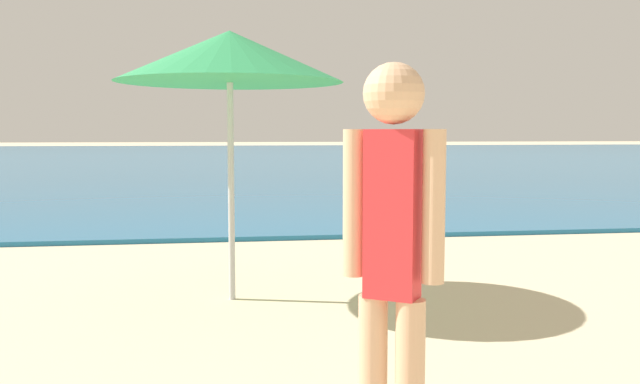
{
  "coord_description": "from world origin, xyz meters",
  "views": [
    {
      "loc": [
        -1.03,
        3.25,
        1.33
      ],
      "look_at": [
        -0.14,
        9.32,
        0.8
      ],
      "focal_mm": 38.07,
      "sensor_mm": 36.0,
      "label": 1
    }
  ],
  "objects": [
    {
      "name": "water",
      "position": [
        0.0,
        41.52,
        0.03
      ],
      "size": [
        160.0,
        60.0,
        0.06
      ],
      "primitive_type": "cube",
      "color": "#1E6B9E",
      "rests_on": "ground"
    },
    {
      "name": "person_standing",
      "position": [
        -0.45,
        5.48,
        0.89
      ],
      "size": [
        0.31,
        0.23,
        1.57
      ],
      "rotation": [
        0.0,
        0.0,
        5.7
      ],
      "color": "#DDAD84",
      "rests_on": "ground"
    },
    {
      "name": "beach_umbrella",
      "position": [
        -0.95,
        8.64,
        1.92
      ],
      "size": [
        1.78,
        1.78,
        2.12
      ],
      "color": "#B7B7BC",
      "rests_on": "ground"
    }
  ]
}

